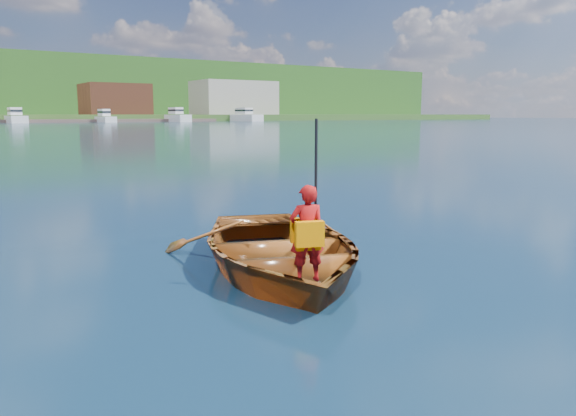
% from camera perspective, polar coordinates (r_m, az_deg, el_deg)
% --- Properties ---
extents(ground, '(600.00, 600.00, 0.00)m').
position_cam_1_polar(ground, '(8.11, 1.99, -5.37)').
color(ground, '#10283D').
rests_on(ground, ground).
extents(rowboat, '(4.25, 4.98, 0.87)m').
position_cam_1_polar(rowboat, '(7.59, -0.97, -4.19)').
color(rowboat, brown).
rests_on(rowboat, ground).
extents(child_paddler, '(0.49, 0.43, 1.93)m').
position_cam_1_polar(child_paddler, '(6.68, 1.95, -2.55)').
color(child_paddler, '#A10E0F').
rests_on(child_paddler, ground).
extents(marina_yachts, '(145.03, 13.92, 4.41)m').
position_cam_1_polar(marina_yachts, '(151.12, -25.51, 8.33)').
color(marina_yachts, silver).
rests_on(marina_yachts, ground).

